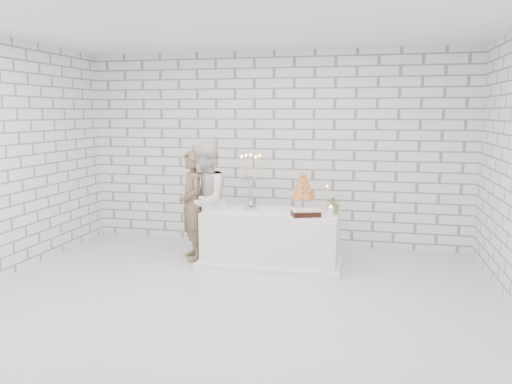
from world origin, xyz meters
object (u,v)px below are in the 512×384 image
object	(u,v)px
bride	(205,202)
groom	(192,205)
cake_table	(271,238)
candelabra	(251,182)
croquembouche	(303,191)

from	to	relation	value
bride	groom	bearing A→B (deg)	-102.34
cake_table	candelabra	world-z (taller)	candelabra
croquembouche	cake_table	bearing A→B (deg)	-163.41
cake_table	croquembouche	world-z (taller)	croquembouche
bride	croquembouche	world-z (taller)	bride
groom	croquembouche	world-z (taller)	groom
groom	bride	bearing A→B (deg)	51.97
bride	croquembouche	bearing A→B (deg)	89.41
groom	croquembouche	xyz separation A→B (m)	(1.54, 0.11, 0.24)
groom	candelabra	size ratio (longest dim) A/B	2.01
bride	candelabra	xyz separation A→B (m)	(0.66, 0.02, 0.30)
cake_table	candelabra	size ratio (longest dim) A/B	2.33
groom	cake_table	bearing A→B (deg)	57.50
croquembouche	groom	bearing A→B (deg)	-176.07
bride	croquembouche	distance (m)	1.37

